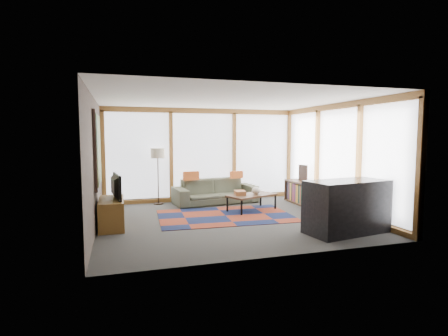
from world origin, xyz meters
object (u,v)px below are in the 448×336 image
object	(u,v)px
coffee_table	(252,202)
television	(112,187)
sofa	(216,191)
tv_console	(112,213)
bookshelf	(314,196)
bar_counter	(347,207)
floor_lamp	(158,176)

from	to	relation	value
coffee_table	television	distance (m)	3.36
sofa	tv_console	xyz separation A→B (m)	(-2.66, -1.84, -0.05)
sofa	bookshelf	xyz separation A→B (m)	(2.23, -1.33, -0.03)
bar_counter	tv_console	bearing A→B (deg)	149.36
tv_console	television	bearing A→B (deg)	1.20
sofa	tv_console	world-z (taller)	sofa
bookshelf	floor_lamp	bearing A→B (deg)	156.09
sofa	bar_counter	xyz separation A→B (m)	(1.61, -3.53, 0.17)
tv_console	sofa	bearing A→B (deg)	34.63
bookshelf	bar_counter	world-z (taller)	bar_counter
coffee_table	bar_counter	bearing A→B (deg)	-66.89
sofa	bookshelf	world-z (taller)	sofa
sofa	bookshelf	bearing A→B (deg)	-37.34
sofa	television	size ratio (longest dim) A/B	2.59
sofa	tv_console	size ratio (longest dim) A/B	1.98
coffee_table	bookshelf	xyz separation A→B (m)	(1.63, -0.16, 0.10)
bookshelf	bar_counter	distance (m)	2.29
coffee_table	bar_counter	size ratio (longest dim) A/B	0.77
bar_counter	coffee_table	bearing A→B (deg)	104.06
floor_lamp	bookshelf	size ratio (longest dim) A/B	0.62
sofa	bar_counter	world-z (taller)	bar_counter
sofa	television	world-z (taller)	television
television	tv_console	bearing A→B (deg)	83.11
sofa	television	xyz separation A→B (m)	(-2.64, -1.84, 0.49)
bar_counter	bookshelf	bearing A→B (deg)	65.22
bookshelf	television	size ratio (longest dim) A/B	2.77
coffee_table	television	bearing A→B (deg)	-168.39
bookshelf	tv_console	size ratio (longest dim) A/B	2.13
tv_console	television	size ratio (longest dim) A/B	1.30
floor_lamp	coffee_table	size ratio (longest dim) A/B	1.25
sofa	floor_lamp	world-z (taller)	floor_lamp
television	bar_counter	bearing A→B (deg)	-119.84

